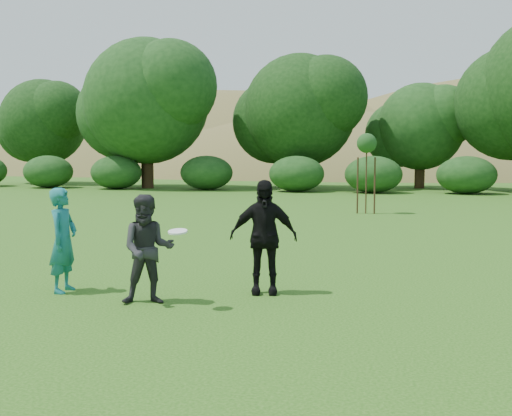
{
  "coord_description": "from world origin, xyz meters",
  "views": [
    {
      "loc": [
        3.1,
        -9.02,
        2.19
      ],
      "look_at": [
        0.0,
        3.0,
        1.1
      ],
      "focal_mm": 45.0,
      "sensor_mm": 36.0,
      "label": 1
    }
  ],
  "objects_px": {
    "player_grey": "(148,249)",
    "player_black": "(263,237)",
    "player_teal": "(63,240)",
    "sapling": "(367,145)"
  },
  "relations": [
    {
      "from": "player_teal",
      "to": "sapling",
      "type": "bearing_deg",
      "value": -17.07
    },
    {
      "from": "player_black",
      "to": "sapling",
      "type": "relative_size",
      "value": 0.62
    },
    {
      "from": "player_teal",
      "to": "player_grey",
      "type": "height_order",
      "value": "player_teal"
    },
    {
      "from": "sapling",
      "to": "player_black",
      "type": "bearing_deg",
      "value": -91.9
    },
    {
      "from": "player_teal",
      "to": "player_grey",
      "type": "distance_m",
      "value": 1.65
    },
    {
      "from": "sapling",
      "to": "player_teal",
      "type": "bearing_deg",
      "value": -103.91
    },
    {
      "from": "sapling",
      "to": "player_grey",
      "type": "bearing_deg",
      "value": -97.44
    },
    {
      "from": "player_grey",
      "to": "player_black",
      "type": "xyz_separation_m",
      "value": [
        1.45,
        1.07,
        0.09
      ]
    },
    {
      "from": "player_grey",
      "to": "sapling",
      "type": "height_order",
      "value": "sapling"
    },
    {
      "from": "player_teal",
      "to": "sapling",
      "type": "relative_size",
      "value": 0.57
    }
  ]
}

